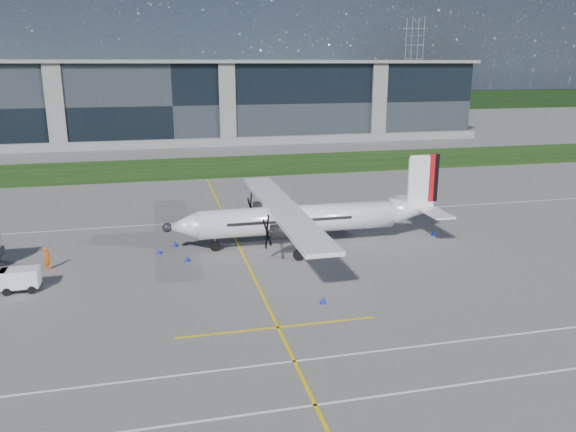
# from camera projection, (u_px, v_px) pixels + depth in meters

# --- Properties ---
(ground) EXTENTS (400.00, 400.00, 0.00)m
(ground) POSITION_uv_depth(u_px,v_px,m) (184.00, 179.00, 75.58)
(ground) COLOR #5A5855
(ground) RESTS_ON ground
(grass_strip) EXTENTS (400.00, 18.00, 0.04)m
(grass_strip) POSITION_uv_depth(u_px,v_px,m) (181.00, 168.00, 83.09)
(grass_strip) COLOR #16380F
(grass_strip) RESTS_ON ground
(terminal_building) EXTENTS (120.00, 20.00, 15.00)m
(terminal_building) POSITION_uv_depth(u_px,v_px,m) (171.00, 102.00, 111.16)
(terminal_building) COLOR black
(terminal_building) RESTS_ON ground
(tree_line) EXTENTS (400.00, 6.00, 6.00)m
(tree_line) POSITION_uv_depth(u_px,v_px,m) (165.00, 104.00, 168.67)
(tree_line) COLOR black
(tree_line) RESTS_ON ground
(pylon_east) EXTENTS (9.00, 4.60, 30.00)m
(pylon_east) POSITION_uv_depth(u_px,v_px,m) (413.00, 63.00, 193.72)
(pylon_east) COLOR gray
(pylon_east) RESTS_ON ground
(yellow_taxiway_centerline) EXTENTS (0.20, 70.00, 0.01)m
(yellow_taxiway_centerline) POSITION_uv_depth(u_px,v_px,m) (238.00, 245.00, 48.08)
(yellow_taxiway_centerline) COLOR yellow
(yellow_taxiway_centerline) RESTS_ON ground
(white_lane_line) EXTENTS (90.00, 0.15, 0.01)m
(white_lane_line) POSITION_uv_depth(u_px,v_px,m) (250.00, 414.00, 24.89)
(white_lane_line) COLOR white
(white_lane_line) RESTS_ON ground
(turboprop_aircraft) EXTENTS (23.78, 24.66, 7.40)m
(turboprop_aircraft) POSITION_uv_depth(u_px,v_px,m) (308.00, 202.00, 47.27)
(turboprop_aircraft) COLOR white
(turboprop_aircraft) RESTS_ON ground
(baggage_tug) EXTENTS (2.61, 1.57, 1.57)m
(baggage_tug) POSITION_uv_depth(u_px,v_px,m) (21.00, 280.00, 38.21)
(baggage_tug) COLOR silver
(baggage_tug) RESTS_ON ground
(ground_crew_person) EXTENTS (0.90, 1.00, 2.03)m
(ground_crew_person) POSITION_uv_depth(u_px,v_px,m) (47.00, 257.00, 42.00)
(ground_crew_person) COLOR #F25907
(ground_crew_person) RESTS_ON ground
(safety_cone_nose_port) EXTENTS (0.36, 0.36, 0.50)m
(safety_cone_nose_port) POSITION_uv_depth(u_px,v_px,m) (187.00, 258.00, 44.04)
(safety_cone_nose_port) COLOR #0D1FE3
(safety_cone_nose_port) RESTS_ON ground
(safety_cone_tail) EXTENTS (0.36, 0.36, 0.50)m
(safety_cone_tail) POSITION_uv_depth(u_px,v_px,m) (433.00, 233.00, 50.59)
(safety_cone_tail) COLOR #0D1FE3
(safety_cone_tail) RESTS_ON ground
(safety_cone_fwd) EXTENTS (0.36, 0.36, 0.50)m
(safety_cone_fwd) POSITION_uv_depth(u_px,v_px,m) (159.00, 251.00, 45.81)
(safety_cone_fwd) COLOR #0D1FE3
(safety_cone_fwd) RESTS_ON ground
(safety_cone_nose_stbd) EXTENTS (0.36, 0.36, 0.50)m
(safety_cone_nose_stbd) POSITION_uv_depth(u_px,v_px,m) (175.00, 243.00, 47.64)
(safety_cone_nose_stbd) COLOR #0D1FE3
(safety_cone_nose_stbd) RESTS_ON ground
(safety_cone_stbdwing) EXTENTS (0.36, 0.36, 0.50)m
(safety_cone_stbdwing) POSITION_uv_depth(u_px,v_px,m) (265.00, 209.00, 58.83)
(safety_cone_stbdwing) COLOR #0D1FE3
(safety_cone_stbdwing) RESTS_ON ground
(safety_cone_portwing) EXTENTS (0.36, 0.36, 0.50)m
(safety_cone_portwing) POSITION_uv_depth(u_px,v_px,m) (323.00, 300.00, 36.32)
(safety_cone_portwing) COLOR #0D1FE3
(safety_cone_portwing) RESTS_ON ground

